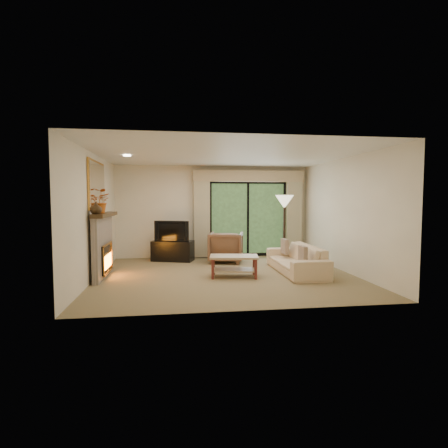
{
  "coord_description": "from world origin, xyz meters",
  "views": [
    {
      "loc": [
        -1.09,
        -7.49,
        1.65
      ],
      "look_at": [
        0.0,
        0.3,
        1.1
      ],
      "focal_mm": 28.0,
      "sensor_mm": 36.0,
      "label": 1
    }
  ],
  "objects": [
    {
      "name": "mirror",
      "position": [
        -2.71,
        0.2,
        1.95
      ],
      "size": [
        0.07,
        1.45,
        1.02
      ],
      "primitive_type": null,
      "color": "gold",
      "rests_on": "wall_left"
    },
    {
      "name": "pillow_far",
      "position": [
        1.54,
        0.64,
        0.52
      ],
      "size": [
        0.1,
        0.36,
        0.36
      ],
      "primitive_type": "cube",
      "rotation": [
        0.0,
        0.0,
        -0.01
      ],
      "color": "#503725",
      "rests_on": "sofa"
    },
    {
      "name": "sliding_door",
      "position": [
        1.0,
        2.45,
        1.1
      ],
      "size": [
        2.26,
        0.1,
        2.16
      ],
      "primitive_type": null,
      "color": "black",
      "rests_on": "floor"
    },
    {
      "name": "wall_back",
      "position": [
        0.0,
        2.5,
        1.3
      ],
      "size": [
        5.0,
        0.0,
        5.0
      ],
      "primitive_type": "plane",
      "rotation": [
        1.57,
        0.0,
        0.0
      ],
      "color": "beige",
      "rests_on": "ground"
    },
    {
      "name": "floor",
      "position": [
        0.0,
        0.0,
        0.0
      ],
      "size": [
        5.5,
        5.5,
        0.0
      ],
      "primitive_type": "plane",
      "color": "olive",
      "rests_on": "ground"
    },
    {
      "name": "coffee_table",
      "position": [
        0.14,
        -0.22,
        0.23
      ],
      "size": [
        1.09,
        0.7,
        0.46
      ],
      "primitive_type": null,
      "rotation": [
        0.0,
        0.0,
        -0.15
      ],
      "color": "tan",
      "rests_on": "floor"
    },
    {
      "name": "sofa",
      "position": [
        1.61,
        0.03,
        0.31
      ],
      "size": [
        0.84,
        2.12,
        0.62
      ],
      "primitive_type": "imported",
      "rotation": [
        0.0,
        0.0,
        -1.58
      ],
      "color": "beige",
      "rests_on": "floor"
    },
    {
      "name": "curtain_left",
      "position": [
        -0.35,
        2.34,
        1.2
      ],
      "size": [
        0.45,
        0.18,
        2.35
      ],
      "primitive_type": "cube",
      "color": "tan",
      "rests_on": "floor"
    },
    {
      "name": "wall_front",
      "position": [
        0.0,
        -2.5,
        1.3
      ],
      "size": [
        5.0,
        0.0,
        5.0
      ],
      "primitive_type": "plane",
      "rotation": [
        -1.57,
        0.0,
        0.0
      ],
      "color": "beige",
      "rests_on": "ground"
    },
    {
      "name": "wall_left",
      "position": [
        -2.75,
        0.0,
        1.3
      ],
      "size": [
        0.0,
        5.0,
        5.0
      ],
      "primitive_type": "plane",
      "rotation": [
        1.57,
        0.0,
        1.57
      ],
      "color": "beige",
      "rests_on": "ground"
    },
    {
      "name": "ceiling",
      "position": [
        0.0,
        0.0,
        2.6
      ],
      "size": [
        5.5,
        5.5,
        0.0
      ],
      "primitive_type": "plane",
      "rotation": [
        3.14,
        0.0,
        0.0
      ],
      "color": "silver",
      "rests_on": "ground"
    },
    {
      "name": "fireplace",
      "position": [
        -2.63,
        0.2,
        0.69
      ],
      "size": [
        0.24,
        1.7,
        1.37
      ],
      "primitive_type": null,
      "color": "gray",
      "rests_on": "floor"
    },
    {
      "name": "vase",
      "position": [
        -2.61,
        -0.46,
        1.49
      ],
      "size": [
        0.3,
        0.3,
        0.24
      ],
      "primitive_type": "imported",
      "rotation": [
        0.0,
        0.0,
        -0.38
      ],
      "color": "#362513",
      "rests_on": "fireplace"
    },
    {
      "name": "media_console",
      "position": [
        -1.16,
        1.95,
        0.27
      ],
      "size": [
        1.18,
        0.8,
        0.54
      ],
      "primitive_type": "cube",
      "rotation": [
        0.0,
        0.0,
        -0.32
      ],
      "color": "black",
      "rests_on": "floor"
    },
    {
      "name": "wall_right",
      "position": [
        2.75,
        0.0,
        1.3
      ],
      "size": [
        0.0,
        5.0,
        5.0
      ],
      "primitive_type": "plane",
      "rotation": [
        1.57,
        0.0,
        -1.57
      ],
      "color": "beige",
      "rests_on": "ground"
    },
    {
      "name": "curtain_right",
      "position": [
        2.35,
        2.34,
        1.2
      ],
      "size": [
        0.45,
        0.18,
        2.35
      ],
      "primitive_type": "cube",
      "color": "tan",
      "rests_on": "floor"
    },
    {
      "name": "pillow_near",
      "position": [
        1.54,
        -0.58,
        0.52
      ],
      "size": [
        0.09,
        0.34,
        0.34
      ],
      "primitive_type": "cube",
      "rotation": [
        0.0,
        0.0,
        -0.01
      ],
      "color": "#503725",
      "rests_on": "sofa"
    },
    {
      "name": "tv",
      "position": [
        -1.16,
        1.95,
        0.82
      ],
      "size": [
        0.94,
        0.41,
        0.55
      ],
      "primitive_type": "imported",
      "rotation": [
        0.0,
        0.0,
        -0.32
      ],
      "color": "black",
      "rests_on": "media_console"
    },
    {
      "name": "floor_lamp",
      "position": [
        1.71,
        1.23,
        0.88
      ],
      "size": [
        0.59,
        0.59,
        1.77
      ],
      "primitive_type": null,
      "rotation": [
        0.0,
        0.0,
        0.28
      ],
      "color": "#FFF4CD",
      "rests_on": "floor"
    },
    {
      "name": "branches",
      "position": [
        -2.61,
        -0.04,
        1.62
      ],
      "size": [
        0.54,
        0.5,
        0.5
      ],
      "primitive_type": "imported",
      "rotation": [
        0.0,
        0.0,
        -0.28
      ],
      "color": "#B95617",
      "rests_on": "fireplace"
    },
    {
      "name": "armchair",
      "position": [
        0.23,
        1.55,
        0.4
      ],
      "size": [
        1.04,
        1.06,
        0.8
      ],
      "primitive_type": "imported",
      "rotation": [
        0.0,
        0.0,
        2.9
      ],
      "color": "brown",
      "rests_on": "floor"
    },
    {
      "name": "cornice",
      "position": [
        1.0,
        2.36,
        2.32
      ],
      "size": [
        3.2,
        0.24,
        0.32
      ],
      "primitive_type": "cube",
      "color": "tan",
      "rests_on": "wall_back"
    }
  ]
}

